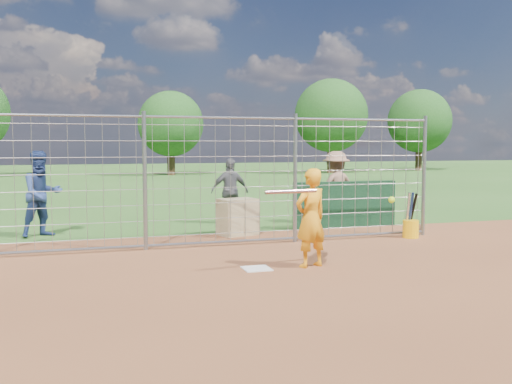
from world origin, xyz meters
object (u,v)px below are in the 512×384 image
object	(u,v)px
bystander_b	(230,191)
bystander_c	(336,187)
batter	(311,218)
equipment_bin	(238,217)
bucket_with_bats	(411,226)
bystander_a	(42,194)

from	to	relation	value
bystander_b	bystander_c	xyz separation A→B (m)	(2.57, -0.72, 0.09)
batter	equipment_bin	xyz separation A→B (m)	(-0.26, 3.50, -0.40)
bystander_c	equipment_bin	bearing A→B (deg)	9.44
bystander_c	bucket_with_bats	xyz separation A→B (m)	(0.55, -2.54, -0.66)
batter	bystander_a	bearing A→B (deg)	-63.69
batter	equipment_bin	world-z (taller)	batter
batter	bystander_a	world-z (taller)	bystander_a
batter	equipment_bin	size ratio (longest dim) A/B	2.01
batter	bystander_c	world-z (taller)	bystander_c
batter	bystander_b	bearing A→B (deg)	-107.64
equipment_bin	bucket_with_bats	xyz separation A→B (m)	(3.42, -1.45, -0.15)
bystander_c	bucket_with_bats	world-z (taller)	bystander_c
bystander_c	equipment_bin	size ratio (longest dim) A/B	2.27
bucket_with_bats	bystander_b	bearing A→B (deg)	133.74
bystander_c	bystander_a	bearing A→B (deg)	-11.06
bystander_a	bystander_b	bearing A→B (deg)	-18.29
bystander_c	bucket_with_bats	bearing A→B (deg)	90.84
equipment_bin	bucket_with_bats	distance (m)	3.72
bystander_a	bucket_with_bats	size ratio (longest dim) A/B	1.90
bystander_a	batter	bearing A→B (deg)	-74.61
equipment_bin	bucket_with_bats	world-z (taller)	bucket_with_bats
bystander_b	equipment_bin	world-z (taller)	bystander_b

